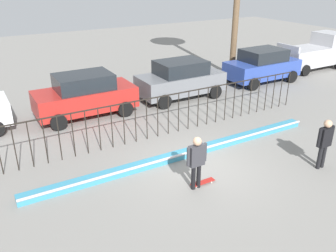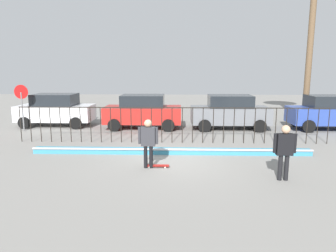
# 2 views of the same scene
# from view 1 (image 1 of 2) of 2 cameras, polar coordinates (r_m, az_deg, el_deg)

# --- Properties ---
(ground_plane) EXTENTS (60.00, 60.00, 0.00)m
(ground_plane) POSITION_cam_1_polar(r_m,az_deg,el_deg) (11.74, 5.02, -6.81)
(ground_plane) COLOR gray
(bowl_coping_ledge) EXTENTS (11.00, 0.41, 0.27)m
(bowl_coping_ledge) POSITION_cam_1_polar(r_m,az_deg,el_deg) (12.34, 2.63, -4.47)
(bowl_coping_ledge) COLOR teal
(bowl_coping_ledge) RESTS_ON ground
(perimeter_fence) EXTENTS (14.04, 0.04, 1.64)m
(perimeter_fence) POSITION_cam_1_polar(r_m,az_deg,el_deg) (13.46, -1.68, 2.26)
(perimeter_fence) COLOR black
(perimeter_fence) RESTS_ON ground
(skateboarder) EXTENTS (0.68, 0.25, 1.67)m
(skateboarder) POSITION_cam_1_polar(r_m,az_deg,el_deg) (10.26, 4.62, -5.20)
(skateboarder) COLOR black
(skateboarder) RESTS_ON ground
(skateboard) EXTENTS (0.80, 0.20, 0.07)m
(skateboard) POSITION_cam_1_polar(r_m,az_deg,el_deg) (10.94, 5.60, -8.99)
(skateboard) COLOR #A51E19
(skateboard) RESTS_ON ground
(camera_operator) EXTENTS (0.69, 0.26, 1.70)m
(camera_operator) POSITION_cam_1_polar(r_m,az_deg,el_deg) (12.32, 23.89, -2.02)
(camera_operator) COLOR black
(camera_operator) RESTS_ON ground
(parked_car_red) EXTENTS (4.30, 2.12, 1.90)m
(parked_car_red) POSITION_cam_1_polar(r_m,az_deg,el_deg) (15.91, -13.20, 4.90)
(parked_car_red) COLOR #B2231E
(parked_car_red) RESTS_ON ground
(parked_car_gray) EXTENTS (4.30, 2.12, 1.90)m
(parked_car_gray) POSITION_cam_1_polar(r_m,az_deg,el_deg) (17.80, 2.03, 7.53)
(parked_car_gray) COLOR slate
(parked_car_gray) RESTS_ON ground
(parked_car_blue) EXTENTS (4.30, 2.12, 1.90)m
(parked_car_blue) POSITION_cam_1_polar(r_m,az_deg,el_deg) (21.15, 14.91, 9.39)
(parked_car_blue) COLOR #2D479E
(parked_car_blue) RESTS_ON ground
(pickup_truck) EXTENTS (4.70, 2.12, 2.24)m
(pickup_truck) POSITION_cam_1_polar(r_m,az_deg,el_deg) (25.24, 22.48, 10.81)
(pickup_truck) COLOR #B7B7BC
(pickup_truck) RESTS_ON ground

